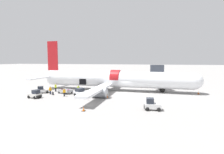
% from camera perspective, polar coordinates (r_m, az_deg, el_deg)
% --- Properties ---
extents(ground_plane, '(500.00, 500.00, 0.00)m').
position_cam_1_polar(ground_plane, '(38.57, 4.18, -5.28)').
color(ground_plane, gray).
extents(jet_bridge_stub, '(3.14, 10.82, 6.11)m').
position_cam_1_polar(jet_bridge_stub, '(46.55, 14.47, 2.15)').
color(jet_bridge_stub, '#4C4C51').
rests_on(jet_bridge_stub, ground_plane).
extents(airplane, '(38.58, 33.64, 12.04)m').
position_cam_1_polar(airplane, '(41.58, 0.53, -0.75)').
color(airplane, white).
rests_on(airplane, ground_plane).
extents(baggage_tug_lead, '(2.56, 2.17, 1.59)m').
position_cam_1_polar(baggage_tug_lead, '(36.66, -23.85, -5.26)').
color(baggage_tug_lead, silver).
rests_on(baggage_tug_lead, ground_plane).
extents(baggage_tug_mid, '(3.52, 2.89, 1.54)m').
position_cam_1_polar(baggage_tug_mid, '(36.22, -10.11, -4.98)').
color(baggage_tug_mid, silver).
rests_on(baggage_tug_mid, ground_plane).
extents(baggage_tug_rear, '(2.89, 2.52, 1.52)m').
position_cam_1_polar(baggage_tug_rear, '(41.38, -21.82, -4.03)').
color(baggage_tug_rear, white).
rests_on(baggage_tug_rear, ground_plane).
extents(baggage_tug_spare, '(2.54, 1.95, 1.74)m').
position_cam_1_polar(baggage_tug_spare, '(26.37, 12.93, -8.92)').
color(baggage_tug_spare, white).
rests_on(baggage_tug_spare, ground_plane).
extents(baggage_cart_loading, '(4.13, 2.74, 0.96)m').
position_cam_1_polar(baggage_cart_loading, '(39.42, -14.91, -4.54)').
color(baggage_cart_loading, '#B7BABF').
rests_on(baggage_cart_loading, ground_plane).
extents(ground_crew_loader_a, '(0.62, 0.54, 1.81)m').
position_cam_1_polar(ground_crew_loader_a, '(42.30, -17.94, -3.26)').
color(ground_crew_loader_a, black).
rests_on(ground_crew_loader_a, ground_plane).
extents(ground_crew_loader_b, '(0.59, 0.53, 1.75)m').
position_cam_1_polar(ground_crew_loader_b, '(38.76, -10.93, -3.93)').
color(ground_crew_loader_b, black).
rests_on(ground_crew_loader_b, ground_plane).
extents(ground_crew_driver, '(0.56, 0.51, 1.68)m').
position_cam_1_polar(ground_crew_driver, '(39.37, -19.51, -4.06)').
color(ground_crew_driver, '#1E2338').
rests_on(ground_crew_driver, ground_plane).
extents(ground_crew_supervisor, '(0.51, 0.50, 1.59)m').
position_cam_1_polar(ground_crew_supervisor, '(36.29, -15.34, -4.81)').
color(ground_crew_supervisor, black).
rests_on(ground_crew_supervisor, ground_plane).
extents(suitcase_on_tarmac_spare, '(0.52, 0.41, 0.71)m').
position_cam_1_polar(suitcase_on_tarmac_spare, '(38.54, -18.77, -5.12)').
color(suitcase_on_tarmac_spare, '#2D2D33').
rests_on(suitcase_on_tarmac_spare, ground_plane).
extents(safety_cone_nose, '(0.49, 0.49, 0.67)m').
position_cam_1_polar(safety_cone_nose, '(41.41, 26.38, -4.66)').
color(safety_cone_nose, black).
rests_on(safety_cone_nose, ground_plane).
extents(safety_cone_engine_left, '(0.53, 0.53, 0.64)m').
position_cam_1_polar(safety_cone_engine_left, '(25.58, -9.27, -10.27)').
color(safety_cone_engine_left, black).
rests_on(safety_cone_engine_left, ground_plane).
extents(safety_cone_wingtip, '(0.57, 0.57, 0.78)m').
position_cam_1_polar(safety_cone_wingtip, '(33.76, -1.66, -6.19)').
color(safety_cone_wingtip, black).
rests_on(safety_cone_wingtip, ground_plane).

